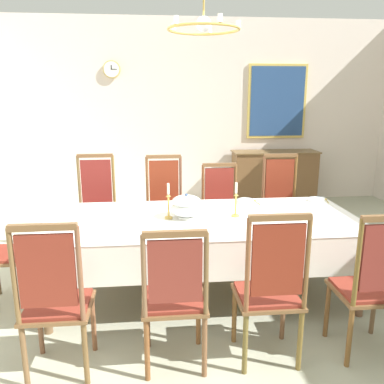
{
  "coord_description": "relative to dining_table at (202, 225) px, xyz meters",
  "views": [
    {
      "loc": [
        -0.43,
        -3.32,
        1.86
      ],
      "look_at": [
        -0.09,
        0.17,
        0.98
      ],
      "focal_mm": 37.3,
      "sensor_mm": 36.0,
      "label": 1
    }
  ],
  "objects": [
    {
      "name": "ground",
      "position": [
        0.0,
        -0.1,
        -0.71
      ],
      "size": [
        7.24,
        6.95,
        0.04
      ],
      "primitive_type": "cube",
      "color": "#ABAE95"
    },
    {
      "name": "back_wall",
      "position": [
        0.0,
        3.42,
        0.83
      ],
      "size": [
        7.24,
        0.08,
        3.05
      ],
      "primitive_type": "cube",
      "color": "silver",
      "rests_on": "ground"
    },
    {
      "name": "dining_table",
      "position": [
        0.0,
        0.0,
        0.0
      ],
      "size": [
        2.79,
        1.21,
        0.76
      ],
      "color": "brown",
      "rests_on": "ground"
    },
    {
      "name": "tablecloth",
      "position": [
        0.0,
        -0.0,
        -0.0
      ],
      "size": [
        2.81,
        1.23,
        0.34
      ],
      "color": "white",
      "rests_on": "dining_table"
    },
    {
      "name": "chair_south_a",
      "position": [
        -1.09,
        -1.01,
        -0.12
      ],
      "size": [
        0.44,
        0.42,
        1.12
      ],
      "color": "brown",
      "rests_on": "ground"
    },
    {
      "name": "chair_north_a",
      "position": [
        -1.09,
        1.01,
        -0.1
      ],
      "size": [
        0.44,
        0.42,
        1.19
      ],
      "rotation": [
        0.0,
        0.0,
        3.14
      ],
      "color": "brown",
      "rests_on": "ground"
    },
    {
      "name": "chair_south_b",
      "position": [
        -0.31,
        -1.01,
        -0.15
      ],
      "size": [
        0.44,
        0.42,
        1.05
      ],
      "color": "brown",
      "rests_on": "ground"
    },
    {
      "name": "chair_north_b",
      "position": [
        -0.31,
        1.01,
        -0.11
      ],
      "size": [
        0.44,
        0.42,
        1.17
      ],
      "rotation": [
        0.0,
        0.0,
        3.14
      ],
      "color": "brown",
      "rests_on": "ground"
    },
    {
      "name": "chair_south_c",
      "position": [
        0.34,
        -1.01,
        -0.12
      ],
      "size": [
        0.44,
        0.42,
        1.13
      ],
      "color": "brown",
      "rests_on": "ground"
    },
    {
      "name": "chair_north_c",
      "position": [
        0.34,
        1.01,
        -0.14
      ],
      "size": [
        0.44,
        0.42,
        1.06
      ],
      "rotation": [
        0.0,
        0.0,
        3.14
      ],
      "color": "brown",
      "rests_on": "ground"
    },
    {
      "name": "chair_south_d",
      "position": [
        1.07,
        -1.01,
        -0.13
      ],
      "size": [
        0.44,
        0.42,
        1.11
      ],
      "color": "brown",
      "rests_on": "ground"
    },
    {
      "name": "chair_north_d",
      "position": [
        1.07,
        1.01,
        -0.11
      ],
      "size": [
        0.44,
        0.42,
        1.16
      ],
      "rotation": [
        0.0,
        0.0,
        3.14
      ],
      "color": "brown",
      "rests_on": "ground"
    },
    {
      "name": "soup_tureen",
      "position": [
        -0.15,
        0.0,
        0.18
      ],
      "size": [
        0.29,
        0.29,
        0.23
      ],
      "color": "white",
      "rests_on": "tablecloth"
    },
    {
      "name": "candlestick_west",
      "position": [
        -0.31,
        0.0,
        0.2
      ],
      "size": [
        0.07,
        0.07,
        0.32
      ],
      "color": "gold",
      "rests_on": "tablecloth"
    },
    {
      "name": "candlestick_east",
      "position": [
        0.31,
        0.0,
        0.2
      ],
      "size": [
        0.07,
        0.07,
        0.32
      ],
      "color": "gold",
      "rests_on": "tablecloth"
    },
    {
      "name": "bowl_near_left",
      "position": [
        0.51,
        0.45,
        0.09
      ],
      "size": [
        0.16,
        0.16,
        0.04
      ],
      "color": "white",
      "rests_on": "tablecloth"
    },
    {
      "name": "bowl_near_right",
      "position": [
        1.25,
        0.44,
        0.09
      ],
      "size": [
        0.16,
        0.16,
        0.03
      ],
      "color": "white",
      "rests_on": "tablecloth"
    },
    {
      "name": "spoon_primary",
      "position": [
        0.62,
        0.48,
        0.08
      ],
      "size": [
        0.04,
        0.18,
        0.01
      ],
      "rotation": [
        0.0,
        0.0,
        0.11
      ],
      "color": "gold",
      "rests_on": "tablecloth"
    },
    {
      "name": "spoon_secondary",
      "position": [
        1.37,
        0.47,
        0.08
      ],
      "size": [
        0.06,
        0.18,
        0.01
      ],
      "rotation": [
        0.0,
        0.0,
        -0.23
      ],
      "color": "gold",
      "rests_on": "tablecloth"
    },
    {
      "name": "sideboard",
      "position": [
        1.63,
        3.1,
        -0.24
      ],
      "size": [
        1.44,
        0.48,
        0.9
      ],
      "rotation": [
        0.0,
        0.0,
        3.14
      ],
      "color": "brown",
      "rests_on": "ground"
    },
    {
      "name": "mounted_clock",
      "position": [
        -1.06,
        3.34,
        1.53
      ],
      "size": [
        0.28,
        0.06,
        0.28
      ],
      "color": "#D1B251"
    },
    {
      "name": "framed_painting",
      "position": [
        1.69,
        3.35,
        1.02
      ],
      "size": [
        1.01,
        0.05,
        1.23
      ],
      "color": "#D1B251"
    },
    {
      "name": "chandelier",
      "position": [
        -0.0,
        0.0,
        1.68
      ],
      "size": [
        0.6,
        0.6,
        0.66
      ],
      "color": "gold"
    }
  ]
}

